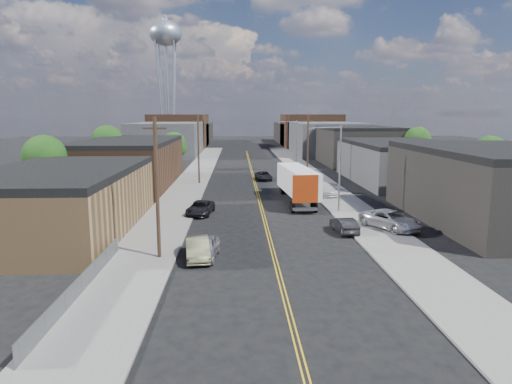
{
  "coord_description": "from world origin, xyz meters",
  "views": [
    {
      "loc": [
        -2.64,
        -21.44,
        10.18
      ],
      "look_at": [
        -0.77,
        23.19,
        2.5
      ],
      "focal_mm": 32.0,
      "sensor_mm": 36.0,
      "label": 1
    }
  ],
  "objects": [
    {
      "name": "skyline_right_a",
      "position": [
        20.0,
        95.0,
        4.0
      ],
      "size": [
        16.0,
        30.0,
        8.0
      ],
      "primitive_type": "cube",
      "color": "#363638",
      "rests_on": "ground"
    },
    {
      "name": "sidewalk_left",
      "position": [
        -9.5,
        45.0,
        0.07
      ],
      "size": [
        5.0,
        140.0,
        0.15
      ],
      "primitive_type": "cube",
      "color": "slate",
      "rests_on": "ground"
    },
    {
      "name": "tree_left_mid",
      "position": [
        -23.94,
        55.0,
        5.48
      ],
      "size": [
        5.1,
        5.04,
        8.37
      ],
      "color": "black",
      "rests_on": "ground"
    },
    {
      "name": "car_left_c",
      "position": [
        -6.4,
        24.34,
        0.69
      ],
      "size": [
        2.9,
        5.22,
        1.38
      ],
      "primitive_type": "imported",
      "rotation": [
        0.0,
        0.0,
        -0.13
      ],
      "color": "black",
      "rests_on": "ground"
    },
    {
      "name": "skyline_left_b",
      "position": [
        -20.0,
        120.0,
        5.0
      ],
      "size": [
        16.0,
        26.0,
        10.0
      ],
      "primitive_type": "cube",
      "color": "#492D1D",
      "rests_on": "ground"
    },
    {
      "name": "car_left_a",
      "position": [
        -5.0,
        9.97,
        0.77
      ],
      "size": [
        2.31,
        4.69,
        1.54
      ],
      "primitive_type": "imported",
      "rotation": [
        0.0,
        0.0,
        -0.11
      ],
      "color": "#A7AAAD",
      "rests_on": "ground"
    },
    {
      "name": "car_right_lot_a",
      "position": [
        10.87,
        17.24,
        0.96
      ],
      "size": [
        5.16,
        6.41,
        1.62
      ],
      "primitive_type": "imported",
      "rotation": [
        0.0,
        0.0,
        0.5
      ],
      "color": "#BCBDC2",
      "rests_on": "sidewalk_right"
    },
    {
      "name": "industrial_right_a",
      "position": [
        21.99,
        20.0,
        3.55
      ],
      "size": [
        14.0,
        22.0,
        7.1
      ],
      "color": "black",
      "rests_on": "ground"
    },
    {
      "name": "skyline_right_c",
      "position": [
        20.0,
        140.0,
        3.5
      ],
      "size": [
        16.0,
        40.0,
        7.0
      ],
      "primitive_type": "cube",
      "color": "black",
      "rests_on": "ground"
    },
    {
      "name": "tree_right_near",
      "position": [
        30.06,
        36.0,
        4.87
      ],
      "size": [
        4.6,
        4.48,
        7.44
      ],
      "color": "black",
      "rests_on": "ground"
    },
    {
      "name": "car_right_lot_c",
      "position": [
        8.36,
        41.98,
        0.98
      ],
      "size": [
        2.21,
        4.95,
        1.65
      ],
      "primitive_type": "imported",
      "rotation": [
        0.0,
        0.0,
        -0.05
      ],
      "color": "black",
      "rests_on": "sidewalk_right"
    },
    {
      "name": "industrial_right_b",
      "position": [
        22.0,
        46.0,
        3.05
      ],
      "size": [
        14.0,
        24.0,
        6.1
      ],
      "color": "#363638",
      "rests_on": "ground"
    },
    {
      "name": "car_right_lot_b",
      "position": [
        8.2,
        34.35,
        0.91
      ],
      "size": [
        3.0,
        5.5,
        1.51
      ],
      "primitive_type": "imported",
      "rotation": [
        0.0,
        0.0,
        0.18
      ],
      "color": "silver",
      "rests_on": "sidewalk_right"
    },
    {
      "name": "streetlight_far",
      "position": [
        7.6,
        60.0,
        5.33
      ],
      "size": [
        3.39,
        0.25,
        9.0
      ],
      "color": "gray",
      "rests_on": "ground"
    },
    {
      "name": "industrial_right_c",
      "position": [
        22.0,
        72.0,
        3.8
      ],
      "size": [
        14.0,
        22.0,
        7.6
      ],
      "color": "black",
      "rests_on": "ground"
    },
    {
      "name": "skyline_left_c",
      "position": [
        -20.0,
        140.0,
        3.5
      ],
      "size": [
        16.0,
        40.0,
        7.0
      ],
      "primitive_type": "cube",
      "color": "black",
      "rests_on": "ground"
    },
    {
      "name": "warehouse_brown",
      "position": [
        -18.0,
        44.0,
        3.3
      ],
      "size": [
        12.0,
        26.0,
        6.6
      ],
      "color": "#492D1D",
      "rests_on": "ground"
    },
    {
      "name": "centerline",
      "position": [
        0.0,
        45.0,
        0.01
      ],
      "size": [
        0.32,
        120.0,
        0.01
      ],
      "primitive_type": "cube",
      "color": "gold",
      "rests_on": "ground"
    },
    {
      "name": "semi_truck",
      "position": [
        4.28,
        31.61,
        2.32
      ],
      "size": [
        3.62,
        15.75,
        4.08
      ],
      "rotation": [
        0.0,
        0.0,
        0.08
      ],
      "color": "silver",
      "rests_on": "ground"
    },
    {
      "name": "utility_pole_right",
      "position": [
        8.2,
        48.0,
        5.14
      ],
      "size": [
        1.6,
        0.26,
        10.0
      ],
      "color": "black",
      "rests_on": "ground"
    },
    {
      "name": "skyline_right_b",
      "position": [
        20.0,
        120.0,
        5.0
      ],
      "size": [
        16.0,
        26.0,
        10.0
      ],
      "primitive_type": "cube",
      "color": "#492D1D",
      "rests_on": "ground"
    },
    {
      "name": "warehouse_tan",
      "position": [
        -18.0,
        18.0,
        2.8
      ],
      "size": [
        12.0,
        22.0,
        5.6
      ],
      "color": "olive",
      "rests_on": "ground"
    },
    {
      "name": "ground",
      "position": [
        0.0,
        60.0,
        0.0
      ],
      "size": [
        260.0,
        260.0,
        0.0
      ],
      "primitive_type": "plane",
      "color": "black",
      "rests_on": "ground"
    },
    {
      "name": "tree_right_far",
      "position": [
        30.06,
        60.0,
        5.18
      ],
      "size": [
        4.85,
        4.76,
        7.91
      ],
      "color": "black",
      "rests_on": "ground"
    },
    {
      "name": "car_ahead_truck",
      "position": [
        1.5,
        48.6,
        0.66
      ],
      "size": [
        2.62,
        4.95,
        1.32
      ],
      "primitive_type": "imported",
      "rotation": [
        0.0,
        0.0,
        0.09
      ],
      "color": "black",
      "rests_on": "ground"
    },
    {
      "name": "utility_pole_left_near",
      "position": [
        -8.2,
        10.0,
        5.14
      ],
      "size": [
        1.6,
        0.26,
        10.0
      ],
      "color": "black",
      "rests_on": "ground"
    },
    {
      "name": "tree_left_far",
      "position": [
        -13.94,
        62.0,
        4.57
      ],
      "size": [
        4.35,
        4.2,
        6.97
      ],
      "color": "black",
      "rests_on": "ground"
    },
    {
      "name": "tree_left_near",
      "position": [
        -23.94,
        30.0,
        5.18
      ],
      "size": [
        4.85,
        4.76,
        7.91
      ],
      "color": "black",
      "rests_on": "ground"
    },
    {
      "name": "sidewalk_right",
      "position": [
        9.5,
        45.0,
        0.07
      ],
      "size": [
        5.0,
        140.0,
        0.15
      ],
      "primitive_type": "cube",
      "color": "slate",
      "rests_on": "ground"
    },
    {
      "name": "car_left_b",
      "position": [
        -5.48,
        9.88,
        0.76
      ],
      "size": [
        2.15,
        4.76,
        1.51
      ],
      "primitive_type": "imported",
      "rotation": [
        0.0,
        0.0,
        0.12
      ],
      "color": "#7B7550",
      "rests_on": "ground"
    },
    {
      "name": "skyline_left_a",
      "position": [
        -20.0,
        95.0,
        4.0
      ],
      "size": [
        16.0,
        30.0,
        8.0
      ],
      "primitive_type": "cube",
      "color": "#363638",
      "rests_on": "ground"
    },
    {
      "name": "chainlink_fence",
      "position": [
        -11.5,
        3.5,
        0.66
      ],
      "size": [
        0.05,
        16.0,
        1.22
      ],
      "color": "slate",
      "rests_on": "ground"
    },
    {
      "name": "water_tower",
      "position": [
        -22.0,
        110.0,
        30.65
      ],
      "size": [
        9.0,
        9.0,
        36.9
      ],
      "color": "gray",
      "rests_on": "ground"
    },
    {
      "name": "utility_pole_left_far",
      "position": [
        -8.2,
        45.0,
        5.14
      ],
      "size": [
        1.6,
        0.26,
        10.0
      ],
      "color": "black",
      "rests_on": "ground"
    },
    {
      "name": "car_right_oncoming",
      "position": [
        6.6,
        16.57,
        0.68
      ],
      "size": [
        1.85,
        4.23,
        1.35
      ],
      "primitive_type": "imported",
      "rotation": [
        0.0,
        0.0,
        3.25
      ],
      "color": "black",
      "rests_on": "ground"
    },
    {
      "name": "streetlight_near",
      "position": [
        7.6,
        25.0,
        5.33
      ],
      "size": [
        3.39,
        0.25,
        9.0
      ],
      "color": "gray",
      "rests_on": "ground"
    }
  ]
}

